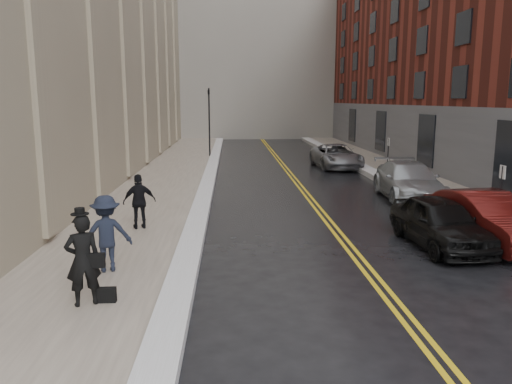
{
  "coord_description": "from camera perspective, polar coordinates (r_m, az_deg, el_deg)",
  "views": [
    {
      "loc": [
        -1.0,
        -7.76,
        4.33
      ],
      "look_at": [
        -0.26,
        6.98,
        1.6
      ],
      "focal_mm": 35.0,
      "sensor_mm": 36.0,
      "label": 1
    }
  ],
  "objects": [
    {
      "name": "ground",
      "position": [
        8.94,
        4.11,
        -18.51
      ],
      "size": [
        160.0,
        160.0,
        0.0
      ],
      "primitive_type": "plane",
      "color": "black",
      "rests_on": "ground"
    },
    {
      "name": "sidewalk_left",
      "position": [
        24.39,
        -11.09,
        0.24
      ],
      "size": [
        4.0,
        64.0,
        0.15
      ],
      "primitive_type": "cube",
      "color": "gray",
      "rests_on": "ground"
    },
    {
      "name": "sidewalk_right",
      "position": [
        26.13,
        19.66,
        0.49
      ],
      "size": [
        3.0,
        64.0,
        0.15
      ],
      "primitive_type": "cube",
      "color": "gray",
      "rests_on": "ground"
    },
    {
      "name": "lane_stripe_a",
      "position": [
        24.39,
        5.13,
        0.22
      ],
      "size": [
        0.12,
        64.0,
        0.01
      ],
      "primitive_type": "cube",
      "color": "gold",
      "rests_on": "ground"
    },
    {
      "name": "lane_stripe_b",
      "position": [
        24.42,
        5.68,
        0.22
      ],
      "size": [
        0.12,
        64.0,
        0.01
      ],
      "primitive_type": "cube",
      "color": "gold",
      "rests_on": "ground"
    },
    {
      "name": "snow_ridge_left",
      "position": [
        24.16,
        -5.69,
        0.42
      ],
      "size": [
        0.7,
        60.8,
        0.26
      ],
      "primitive_type": "cube",
      "color": "white",
      "rests_on": "ground"
    },
    {
      "name": "snow_ridge_right",
      "position": [
        25.46,
        15.82,
        0.63
      ],
      "size": [
        0.85,
        60.8,
        0.3
      ],
      "primitive_type": "cube",
      "color": "white",
      "rests_on": "ground"
    },
    {
      "name": "traffic_signal",
      "position": [
        37.81,
        -5.37,
        8.55
      ],
      "size": [
        0.18,
        0.15,
        5.2
      ],
      "color": "black",
      "rests_on": "ground"
    },
    {
      "name": "parking_sign_near",
      "position": [
        18.34,
        26.19,
        0.06
      ],
      "size": [
        0.06,
        0.35,
        2.23
      ],
      "color": "black",
      "rests_on": "ground"
    },
    {
      "name": "parking_sign_far",
      "position": [
        29.3,
        14.85,
        4.31
      ],
      "size": [
        0.06,
        0.35,
        2.23
      ],
      "color": "black",
      "rests_on": "ground"
    },
    {
      "name": "car_black",
      "position": [
        15.84,
        20.28,
        -3.26
      ],
      "size": [
        1.98,
        4.47,
        1.5
      ],
      "primitive_type": "imported",
      "rotation": [
        0.0,
        0.0,
        0.05
      ],
      "color": "black",
      "rests_on": "ground"
    },
    {
      "name": "car_maroon",
      "position": [
        16.72,
        24.8,
        -2.74
      ],
      "size": [
        2.24,
        4.94,
        1.57
      ],
      "primitive_type": "imported",
      "rotation": [
        0.0,
        0.0,
        0.12
      ],
      "color": "#470F0C",
      "rests_on": "ground"
    },
    {
      "name": "car_silver_near",
      "position": [
        22.92,
        17.05,
        1.2
      ],
      "size": [
        2.73,
        5.78,
        1.63
      ],
      "primitive_type": "imported",
      "rotation": [
        0.0,
        0.0,
        -0.08
      ],
      "color": "#A0A4A8",
      "rests_on": "ground"
    },
    {
      "name": "car_silver_far",
      "position": [
        32.64,
        9.15,
        4.07
      ],
      "size": [
        2.81,
        5.59,
        1.52
      ],
      "primitive_type": "imported",
      "rotation": [
        0.0,
        0.0,
        0.05
      ],
      "color": "gray",
      "rests_on": "ground"
    },
    {
      "name": "pedestrian_main",
      "position": [
        10.86,
        -19.18,
        -7.36
      ],
      "size": [
        0.83,
        0.7,
        1.92
      ],
      "primitive_type": "imported",
      "rotation": [
        0.0,
        0.0,
        3.55
      ],
      "color": "black",
      "rests_on": "sidewalk_left"
    },
    {
      "name": "pedestrian_b",
      "position": [
        12.82,
        -16.74,
        -4.56
      ],
      "size": [
        1.38,
        1.02,
        1.9
      ],
      "primitive_type": "imported",
      "rotation": [
        0.0,
        0.0,
        3.42
      ],
      "color": "black",
      "rests_on": "sidewalk_left"
    },
    {
      "name": "pedestrian_c",
      "position": [
        16.78,
        -13.17,
        -1.06
      ],
      "size": [
        1.14,
        0.73,
        1.81
      ],
      "primitive_type": "imported",
      "rotation": [
        0.0,
        0.0,
        3.44
      ],
      "color": "black",
      "rests_on": "sidewalk_left"
    }
  ]
}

